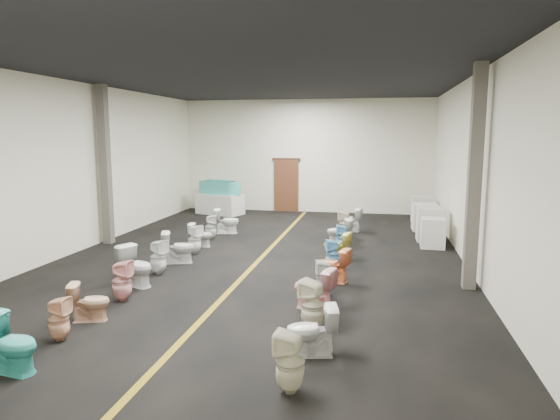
{
  "coord_description": "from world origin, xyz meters",
  "views": [
    {
      "loc": [
        2.88,
        -11.94,
        3.12
      ],
      "look_at": [
        0.31,
        1.0,
        1.11
      ],
      "focal_mm": 32.0,
      "sensor_mm": 36.0,
      "label": 1
    }
  ],
  "objects_px": {
    "toilet_right_3": "(314,289)",
    "toilet_right_10": "(344,224)",
    "toilet_left_0": "(11,344)",
    "toilet_right_11": "(350,220)",
    "toilet_right_1": "(312,331)",
    "toilet_left_2": "(90,302)",
    "appliance_crate_c": "(425,217)",
    "toilet_left_5": "(158,257)",
    "appliance_crate_a": "(433,233)",
    "appliance_crate_b": "(430,224)",
    "toilet_right_0": "(290,362)",
    "toilet_left_3": "(122,281)",
    "toilet_right_6": "(333,254)",
    "toilet_left_8": "(201,235)",
    "appliance_crate_d": "(421,209)",
    "bathtub": "(220,187)",
    "toilet_right_8": "(342,238)",
    "toilet_left_10": "(227,221)",
    "toilet_left_7": "(195,239)",
    "toilet_right_2": "(313,305)",
    "toilet_left_1": "(59,319)",
    "toilet_left_4": "(136,266)",
    "toilet_right_4": "(324,278)",
    "toilet_left_9": "(211,227)",
    "toilet_right_7": "(337,246)",
    "toilet_left_6": "(178,247)",
    "display_table": "(220,204)",
    "toilet_right_5": "(333,265)"
  },
  "relations": [
    {
      "from": "toilet_right_3",
      "to": "toilet_right_10",
      "type": "height_order",
      "value": "toilet_right_10"
    },
    {
      "from": "toilet_left_0",
      "to": "toilet_right_11",
      "type": "bearing_deg",
      "value": -11.26
    },
    {
      "from": "toilet_right_1",
      "to": "toilet_left_2",
      "type": "bearing_deg",
      "value": -111.21
    },
    {
      "from": "appliance_crate_c",
      "to": "toilet_left_5",
      "type": "xyz_separation_m",
      "value": [
        -6.32,
        -6.57,
        -0.04
      ]
    },
    {
      "from": "appliance_crate_a",
      "to": "appliance_crate_b",
      "type": "bearing_deg",
      "value": 90.0
    },
    {
      "from": "appliance_crate_b",
      "to": "toilet_right_0",
      "type": "xyz_separation_m",
      "value": [
        -2.51,
        -9.44,
        -0.11
      ]
    },
    {
      "from": "toilet_left_3",
      "to": "toilet_right_6",
      "type": "xyz_separation_m",
      "value": [
        3.67,
        3.1,
        -0.05
      ]
    },
    {
      "from": "toilet_left_8",
      "to": "appliance_crate_d",
      "type": "bearing_deg",
      "value": -56.45
    },
    {
      "from": "bathtub",
      "to": "appliance_crate_b",
      "type": "relative_size",
      "value": 1.81
    },
    {
      "from": "toilet_right_8",
      "to": "toilet_left_10",
      "type": "bearing_deg",
      "value": -118.22
    },
    {
      "from": "appliance_crate_c",
      "to": "appliance_crate_d",
      "type": "relative_size",
      "value": 0.92
    },
    {
      "from": "toilet_right_0",
      "to": "toilet_left_7",
      "type": "bearing_deg",
      "value": -144.58
    },
    {
      "from": "appliance_crate_a",
      "to": "toilet_left_8",
      "type": "relative_size",
      "value": 1.24
    },
    {
      "from": "appliance_crate_c",
      "to": "toilet_left_0",
      "type": "height_order",
      "value": "appliance_crate_c"
    },
    {
      "from": "toilet_right_8",
      "to": "toilet_right_2",
      "type": "bearing_deg",
      "value": -5.04
    },
    {
      "from": "appliance_crate_b",
      "to": "toilet_left_10",
      "type": "xyz_separation_m",
      "value": [
        -6.21,
        -0.07,
        -0.1
      ]
    },
    {
      "from": "toilet_left_1",
      "to": "toilet_left_7",
      "type": "bearing_deg",
      "value": -2.55
    },
    {
      "from": "toilet_left_4",
      "to": "toilet_right_6",
      "type": "distance_m",
      "value": 4.42
    },
    {
      "from": "toilet_left_0",
      "to": "toilet_right_4",
      "type": "relative_size",
      "value": 1.13
    },
    {
      "from": "toilet_left_5",
      "to": "bathtub",
      "type": "bearing_deg",
      "value": 29.19
    },
    {
      "from": "toilet_right_3",
      "to": "toilet_left_9",
      "type": "bearing_deg",
      "value": -129.53
    },
    {
      "from": "toilet_left_7",
      "to": "appliance_crate_a",
      "type": "bearing_deg",
      "value": -50.88
    },
    {
      "from": "toilet_right_6",
      "to": "toilet_right_7",
      "type": "bearing_deg",
      "value": 162.0
    },
    {
      "from": "toilet_left_2",
      "to": "toilet_left_0",
      "type": "bearing_deg",
      "value": 162.44
    },
    {
      "from": "toilet_left_0",
      "to": "toilet_left_3",
      "type": "distance_m",
      "value": 2.88
    },
    {
      "from": "toilet_left_0",
      "to": "toilet_left_6",
      "type": "xyz_separation_m",
      "value": [
        -0.06,
        5.77,
        -0.0
      ]
    },
    {
      "from": "toilet_left_3",
      "to": "toilet_right_7",
      "type": "height_order",
      "value": "toilet_left_3"
    },
    {
      "from": "toilet_left_2",
      "to": "toilet_right_1",
      "type": "bearing_deg",
      "value": -117.48
    },
    {
      "from": "toilet_left_5",
      "to": "toilet_left_3",
      "type": "bearing_deg",
      "value": -155.8
    },
    {
      "from": "appliance_crate_d",
      "to": "display_table",
      "type": "bearing_deg",
      "value": 176.69
    },
    {
      "from": "appliance_crate_b",
      "to": "toilet_right_8",
      "type": "distance_m",
      "value": 2.99
    },
    {
      "from": "toilet_left_0",
      "to": "toilet_left_7",
      "type": "height_order",
      "value": "toilet_left_0"
    },
    {
      "from": "bathtub",
      "to": "toilet_left_8",
      "type": "relative_size",
      "value": 2.71
    },
    {
      "from": "toilet_left_5",
      "to": "toilet_left_9",
      "type": "height_order",
      "value": "toilet_left_5"
    },
    {
      "from": "toilet_right_6",
      "to": "toilet_right_7",
      "type": "relative_size",
      "value": 1.0
    },
    {
      "from": "appliance_crate_d",
      "to": "toilet_right_1",
      "type": "height_order",
      "value": "appliance_crate_d"
    },
    {
      "from": "display_table",
      "to": "toilet_left_8",
      "type": "distance_m",
      "value": 5.82
    },
    {
      "from": "toilet_left_6",
      "to": "toilet_left_5",
      "type": "bearing_deg",
      "value": 158.79
    },
    {
      "from": "toilet_left_0",
      "to": "toilet_right_6",
      "type": "height_order",
      "value": "toilet_left_0"
    },
    {
      "from": "appliance_crate_b",
      "to": "toilet_right_1",
      "type": "relative_size",
      "value": 1.35
    },
    {
      "from": "toilet_left_10",
      "to": "toilet_right_10",
      "type": "bearing_deg",
      "value": -98.85
    },
    {
      "from": "toilet_left_10",
      "to": "toilet_right_5",
      "type": "relative_size",
      "value": 1.07
    },
    {
      "from": "display_table",
      "to": "toilet_left_3",
      "type": "height_order",
      "value": "display_table"
    },
    {
      "from": "appliance_crate_d",
      "to": "toilet_right_2",
      "type": "bearing_deg",
      "value": -103.25
    },
    {
      "from": "toilet_right_5",
      "to": "toilet_right_0",
      "type": "bearing_deg",
      "value": 13.47
    },
    {
      "from": "toilet_left_5",
      "to": "toilet_right_10",
      "type": "height_order",
      "value": "toilet_right_10"
    },
    {
      "from": "appliance_crate_c",
      "to": "toilet_right_11",
      "type": "bearing_deg",
      "value": -164.72
    },
    {
      "from": "toilet_left_2",
      "to": "toilet_left_7",
      "type": "relative_size",
      "value": 0.86
    },
    {
      "from": "toilet_left_0",
      "to": "toilet_right_1",
      "type": "relative_size",
      "value": 1.07
    },
    {
      "from": "display_table",
      "to": "appliance_crate_a",
      "type": "distance_m",
      "value": 8.88
    }
  ]
}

